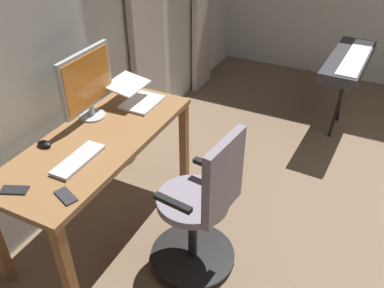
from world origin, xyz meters
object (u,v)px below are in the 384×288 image
object	(u,v)px
cell_phone_face_up	(14,190)
piano_keyboard	(348,62)
office_chair	(202,210)
laptop	(137,96)
desk	(99,150)
computer_mouse	(44,144)
cell_phone_by_monitor	(66,196)
computer_keyboard	(78,160)
computer_monitor	(87,82)

from	to	relation	value
cell_phone_face_up	piano_keyboard	world-z (taller)	piano_keyboard
office_chair	laptop	xyz separation A→B (m)	(-0.57, -0.80, 0.32)
desk	piano_keyboard	distance (m)	2.41
desk	computer_mouse	distance (m)	0.34
cell_phone_face_up	piano_keyboard	distance (m)	2.99
office_chair	cell_phone_by_monitor	bearing A→B (deg)	136.86
office_chair	computer_mouse	world-z (taller)	office_chair
desk	office_chair	xyz separation A→B (m)	(0.06, 0.78, -0.16)
desk	cell_phone_face_up	xyz separation A→B (m)	(0.62, -0.08, 0.10)
computer_mouse	office_chair	bearing A→B (deg)	99.17
computer_keyboard	cell_phone_by_monitor	world-z (taller)	computer_keyboard
desk	laptop	size ratio (longest dim) A/B	4.26
desk	cell_phone_face_up	world-z (taller)	cell_phone_face_up
computer_keyboard	laptop	world-z (taller)	laptop
laptop	cell_phone_by_monitor	xyz separation A→B (m)	(1.05, 0.22, -0.05)
desk	laptop	world-z (taller)	laptop
computer_keyboard	computer_mouse	xyz separation A→B (m)	(-0.03, -0.29, 0.01)
cell_phone_by_monitor	piano_keyboard	bearing A→B (deg)	179.39
office_chair	cell_phone_by_monitor	xyz separation A→B (m)	(0.47, -0.57, 0.27)
desk	piano_keyboard	size ratio (longest dim) A/B	1.43
cell_phone_by_monitor	desk	bearing A→B (deg)	-137.33
computer_mouse	piano_keyboard	xyz separation A→B (m)	(-2.28, 1.50, -0.05)
computer_keyboard	piano_keyboard	xyz separation A→B (m)	(-2.31, 1.20, -0.04)
computer_monitor	piano_keyboard	world-z (taller)	computer_monitor
laptop	cell_phone_by_monitor	distance (m)	1.07
desk	computer_mouse	bearing A→B (deg)	-46.14
computer_mouse	cell_phone_face_up	distance (m)	0.42
desk	computer_monitor	distance (m)	0.46
laptop	cell_phone_face_up	distance (m)	1.13
desk	computer_monitor	size ratio (longest dim) A/B	3.03
office_chair	cell_phone_face_up	world-z (taller)	office_chair
desk	computer_keyboard	distance (m)	0.29
computer_mouse	computer_keyboard	bearing A→B (deg)	83.46
desk	office_chair	bearing A→B (deg)	85.64
desk	cell_phone_face_up	bearing A→B (deg)	-7.17
laptop	piano_keyboard	distance (m)	2.01
computer_keyboard	cell_phone_face_up	size ratio (longest dim) A/B	2.53
cell_phone_face_up	piano_keyboard	xyz separation A→B (m)	(-2.67, 1.34, -0.03)
office_chair	piano_keyboard	bearing A→B (deg)	-5.67
computer_monitor	cell_phone_by_monitor	bearing A→B (deg)	28.14
computer_mouse	piano_keyboard	size ratio (longest dim) A/B	0.10
office_chair	laptop	world-z (taller)	office_chair
computer_monitor	cell_phone_face_up	size ratio (longest dim) A/B	3.40
computer_keyboard	piano_keyboard	world-z (taller)	piano_keyboard
piano_keyboard	computer_monitor	bearing A→B (deg)	-35.41
computer_monitor	computer_mouse	size ratio (longest dim) A/B	4.90
cell_phone_face_up	cell_phone_by_monitor	xyz separation A→B (m)	(-0.08, 0.28, 0.00)
desk	computer_monitor	bearing A→B (deg)	-137.22
computer_monitor	cell_phone_face_up	bearing A→B (deg)	7.93
cell_phone_face_up	computer_monitor	bearing A→B (deg)	164.73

